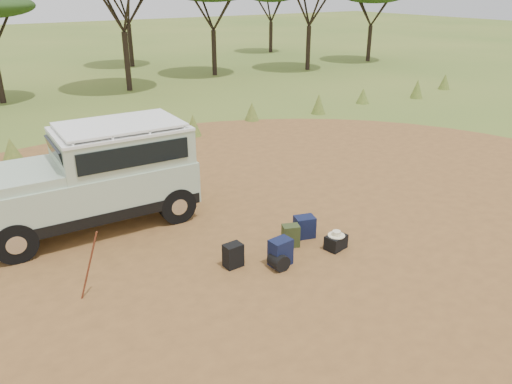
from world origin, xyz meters
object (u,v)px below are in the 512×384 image
walking_staff (89,266)px  backpack_black (233,256)px  safari_vehicle (96,179)px  backpack_navy (280,252)px  hard_case (336,242)px  backpack_olive (291,236)px  duffel_navy (304,227)px

walking_staff → backpack_black: 2.70m
safari_vehicle → backpack_black: safari_vehicle is taller
backpack_navy → hard_case: backpack_navy is taller
backpack_black → backpack_olive: (1.44, 0.05, -0.00)m
backpack_navy → hard_case: bearing=-10.4°
walking_staff → duffel_navy: size_ratio=2.80×
hard_case → backpack_navy: bearing=163.2°
backpack_black → hard_case: (2.17, -0.58, -0.09)m
backpack_black → duffel_navy: backpack_black is taller
walking_staff → backpack_black: bearing=-77.5°
walking_staff → backpack_olive: size_ratio=2.79×
duffel_navy → backpack_black: bearing=-157.1°
walking_staff → backpack_black: (2.63, -0.46, -0.41)m
walking_staff → backpack_navy: walking_staff is taller
backpack_black → hard_case: 2.25m
safari_vehicle → backpack_black: 3.78m
backpack_navy → backpack_olive: size_ratio=1.15×
backpack_navy → hard_case: 1.36m
backpack_black → backpack_navy: bearing=-31.7°
walking_staff → hard_case: walking_staff is taller
backpack_olive → hard_case: size_ratio=1.10×
safari_vehicle → walking_staff: (-1.02, -2.85, -0.47)m
backpack_black → duffel_navy: 1.96m
backpack_olive → walking_staff: bearing=-164.9°
backpack_olive → hard_case: (0.72, -0.62, -0.09)m
walking_staff → backpack_olive: 4.12m
backpack_navy → duffel_navy: backpack_navy is taller
backpack_navy → duffel_navy: 1.32m
backpack_black → backpack_navy: size_ratio=0.87×
safari_vehicle → walking_staff: safari_vehicle is taller
walking_staff → backpack_olive: (4.08, -0.41, -0.41)m
safari_vehicle → backpack_olive: safari_vehicle is taller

